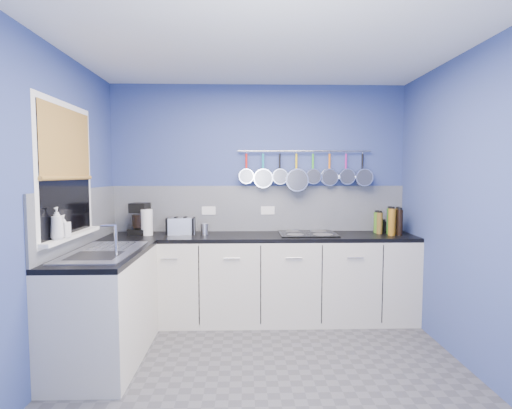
{
  "coord_description": "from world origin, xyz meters",
  "views": [
    {
      "loc": [
        -0.15,
        -2.98,
        1.53
      ],
      "look_at": [
        -0.05,
        0.75,
        1.25
      ],
      "focal_mm": 28.5,
      "sensor_mm": 36.0,
      "label": 1
    }
  ],
  "objects_px": {
    "soap_bottle_a": "(57,223)",
    "coffee_maker": "(139,219)",
    "hob": "(307,233)",
    "soap_bottle_b": "(63,226)",
    "toaster": "(181,226)",
    "paper_towel": "(147,222)",
    "canister": "(205,229)"
  },
  "relations": [
    {
      "from": "paper_towel",
      "to": "coffee_maker",
      "type": "distance_m",
      "value": 0.11
    },
    {
      "from": "soap_bottle_a",
      "to": "toaster",
      "type": "height_order",
      "value": "soap_bottle_a"
    },
    {
      "from": "coffee_maker",
      "to": "toaster",
      "type": "relative_size",
      "value": 1.21
    },
    {
      "from": "soap_bottle_a",
      "to": "coffee_maker",
      "type": "relative_size",
      "value": 0.73
    },
    {
      "from": "toaster",
      "to": "hob",
      "type": "relative_size",
      "value": 0.46
    },
    {
      "from": "soap_bottle_b",
      "to": "coffee_maker",
      "type": "height_order",
      "value": "coffee_maker"
    },
    {
      "from": "paper_towel",
      "to": "canister",
      "type": "distance_m",
      "value": 0.6
    },
    {
      "from": "coffee_maker",
      "to": "canister",
      "type": "xyz_separation_m",
      "value": [
        0.68,
        -0.03,
        -0.11
      ]
    },
    {
      "from": "toaster",
      "to": "hob",
      "type": "xyz_separation_m",
      "value": [
        1.33,
        -0.02,
        -0.08
      ]
    },
    {
      "from": "soap_bottle_a",
      "to": "hob",
      "type": "relative_size",
      "value": 0.41
    },
    {
      "from": "soap_bottle_a",
      "to": "canister",
      "type": "height_order",
      "value": "soap_bottle_a"
    },
    {
      "from": "coffee_maker",
      "to": "canister",
      "type": "distance_m",
      "value": 0.69
    },
    {
      "from": "paper_towel",
      "to": "coffee_maker",
      "type": "xyz_separation_m",
      "value": [
        -0.09,
        0.06,
        0.03
      ]
    },
    {
      "from": "soap_bottle_a",
      "to": "canister",
      "type": "relative_size",
      "value": 2.08
    },
    {
      "from": "soap_bottle_b",
      "to": "canister",
      "type": "xyz_separation_m",
      "value": [
        0.96,
        1.12,
        -0.18
      ]
    },
    {
      "from": "toaster",
      "to": "hob",
      "type": "distance_m",
      "value": 1.33
    },
    {
      "from": "coffee_maker",
      "to": "toaster",
      "type": "xyz_separation_m",
      "value": [
        0.43,
        -0.0,
        -0.08
      ]
    },
    {
      "from": "soap_bottle_a",
      "to": "hob",
      "type": "height_order",
      "value": "soap_bottle_a"
    },
    {
      "from": "canister",
      "to": "paper_towel",
      "type": "bearing_deg",
      "value": -177.24
    },
    {
      "from": "soap_bottle_b",
      "to": "paper_towel",
      "type": "height_order",
      "value": "soap_bottle_b"
    },
    {
      "from": "soap_bottle_a",
      "to": "coffee_maker",
      "type": "height_order",
      "value": "soap_bottle_a"
    },
    {
      "from": "soap_bottle_b",
      "to": "toaster",
      "type": "relative_size",
      "value": 0.63
    },
    {
      "from": "soap_bottle_b",
      "to": "canister",
      "type": "distance_m",
      "value": 1.48
    },
    {
      "from": "toaster",
      "to": "hob",
      "type": "bearing_deg",
      "value": -11.87
    },
    {
      "from": "soap_bottle_a",
      "to": "hob",
      "type": "bearing_deg",
      "value": 31.27
    },
    {
      "from": "paper_towel",
      "to": "canister",
      "type": "xyz_separation_m",
      "value": [
        0.59,
        0.03,
        -0.08
      ]
    },
    {
      "from": "canister",
      "to": "hob",
      "type": "relative_size",
      "value": 0.2
    },
    {
      "from": "paper_towel",
      "to": "coffee_maker",
      "type": "relative_size",
      "value": 0.81
    },
    {
      "from": "toaster",
      "to": "canister",
      "type": "bearing_deg",
      "value": -18.25
    },
    {
      "from": "soap_bottle_a",
      "to": "toaster",
      "type": "relative_size",
      "value": 0.88
    },
    {
      "from": "canister",
      "to": "hob",
      "type": "height_order",
      "value": "canister"
    },
    {
      "from": "paper_towel",
      "to": "toaster",
      "type": "bearing_deg",
      "value": 10.06
    }
  ]
}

